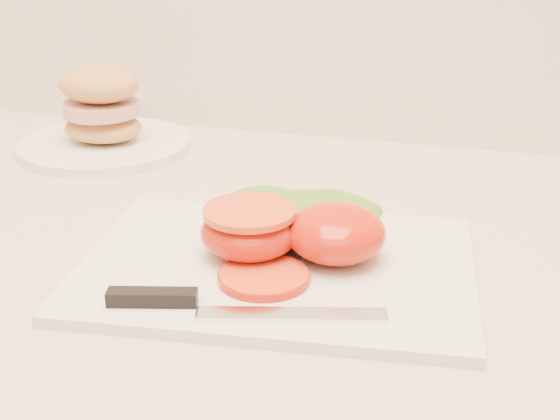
# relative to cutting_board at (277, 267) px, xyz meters

# --- Properties ---
(cutting_board) EXTENTS (0.36, 0.28, 0.01)m
(cutting_board) POSITION_rel_cutting_board_xyz_m (0.00, 0.00, 0.00)
(cutting_board) COLOR silver
(cutting_board) RESTS_ON counter
(tomato_half_dome) EXTENTS (0.09, 0.09, 0.05)m
(tomato_half_dome) POSITION_rel_cutting_board_xyz_m (0.05, 0.02, 0.03)
(tomato_half_dome) COLOR red
(tomato_half_dome) RESTS_ON cutting_board
(tomato_half_cut) EXTENTS (0.09, 0.09, 0.04)m
(tomato_half_cut) POSITION_rel_cutting_board_xyz_m (-0.03, 0.01, 0.03)
(tomato_half_cut) COLOR red
(tomato_half_cut) RESTS_ON cutting_board
(tomato_slice_0) EXTENTS (0.07, 0.07, 0.01)m
(tomato_slice_0) POSITION_rel_cutting_board_xyz_m (-0.00, -0.04, 0.01)
(tomato_slice_0) COLOR #FA531F
(tomato_slice_0) RESTS_ON cutting_board
(tomato_slice_1) EXTENTS (0.07, 0.07, 0.01)m
(tomato_slice_1) POSITION_rel_cutting_board_xyz_m (-0.00, -0.03, 0.01)
(tomato_slice_1) COLOR #FA531F
(tomato_slice_1) RESTS_ON cutting_board
(lettuce_leaf_0) EXTENTS (0.16, 0.13, 0.03)m
(lettuce_leaf_0) POSITION_rel_cutting_board_xyz_m (-0.02, 0.07, 0.02)
(lettuce_leaf_0) COLOR #5DA22A
(lettuce_leaf_0) RESTS_ON cutting_board
(lettuce_leaf_1) EXTENTS (0.14, 0.12, 0.03)m
(lettuce_leaf_1) POSITION_rel_cutting_board_xyz_m (0.02, 0.08, 0.02)
(lettuce_leaf_1) COLOR #5DA22A
(lettuce_leaf_1) RESTS_ON cutting_board
(knife) EXTENTS (0.22, 0.05, 0.01)m
(knife) POSITION_rel_cutting_board_xyz_m (-0.03, -0.09, 0.01)
(knife) COLOR silver
(knife) RESTS_ON cutting_board
(sandwich_plate) EXTENTS (0.21, 0.21, 0.11)m
(sandwich_plate) POSITION_rel_cutting_board_xyz_m (-0.30, 0.27, 0.03)
(sandwich_plate) COLOR white
(sandwich_plate) RESTS_ON counter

